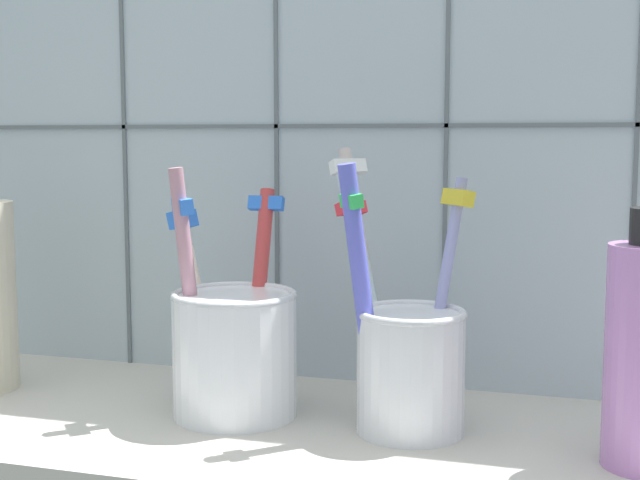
{
  "coord_description": "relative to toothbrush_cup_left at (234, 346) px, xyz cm",
  "views": [
    {
      "loc": [
        15.47,
        -51.4,
        20.27
      ],
      "look_at": [
        0.0,
        0.86,
        13.9
      ],
      "focal_mm": 48.86,
      "sensor_mm": 36.0,
      "label": 1
    }
  ],
  "objects": [
    {
      "name": "counter_slab",
      "position": [
        6.01,
        -0.99,
        -5.59
      ],
      "size": [
        64.0,
        22.0,
        2.0
      ],
      "primitive_type": "cube",
      "color": "#BCB7AD",
      "rests_on": "ground"
    },
    {
      "name": "tile_wall_back",
      "position": [
        6.01,
        11.01,
        15.91
      ],
      "size": [
        64.0,
        2.2,
        45.0
      ],
      "color": "#B2C1CC",
      "rests_on": "ground"
    },
    {
      "name": "toothbrush_cup_left",
      "position": [
        0.0,
        0.0,
        0.0
      ],
      "size": [
        10.1,
        10.57,
        16.45
      ],
      "color": "white",
      "rests_on": "counter_slab"
    },
    {
      "name": "toothbrush_cup_right",
      "position": [
        11.53,
        0.05,
        0.2
      ],
      "size": [
        10.22,
        9.68,
        17.67
      ],
      "color": "white",
      "rests_on": "counter_slab"
    }
  ]
}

